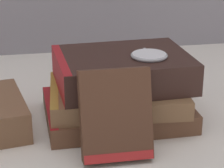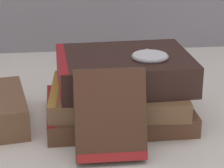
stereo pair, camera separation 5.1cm
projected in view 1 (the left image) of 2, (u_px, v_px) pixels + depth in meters
name	position (u px, v px, depth m)	size (l,w,h in m)	color
ground_plane	(113.00, 134.00, 0.70)	(3.00, 3.00, 0.00)	silver
book_flat_bottom	(113.00, 110.00, 0.74)	(0.23, 0.17, 0.03)	brown
book_flat_middle	(113.00, 95.00, 0.73)	(0.21, 0.17, 0.03)	brown
book_flat_top	(119.00, 70.00, 0.72)	(0.21, 0.16, 0.05)	#331E19
book_leaning_front	(116.00, 118.00, 0.62)	(0.09, 0.06, 0.12)	#4C2D1E
pocket_watch	(149.00, 55.00, 0.70)	(0.06, 0.06, 0.01)	silver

